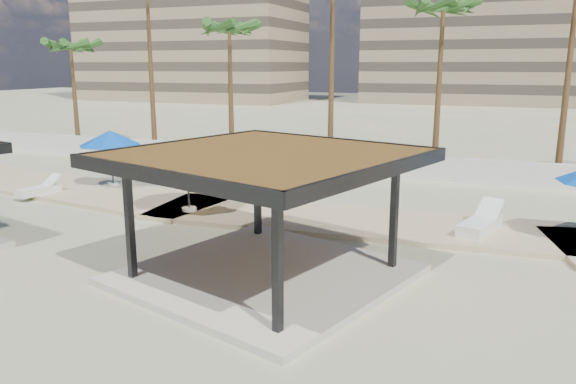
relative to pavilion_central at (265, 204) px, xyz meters
name	(u,v)px	position (x,y,z in m)	size (l,w,h in m)	color
ground	(218,286)	(-0.92, -1.00, -2.06)	(200.00, 200.00, 0.00)	#C4B682
promenade	(366,218)	(1.08, 6.66, -2.00)	(44.45, 7.97, 0.24)	#C6B284
boundary_wall	(369,164)	(-0.92, 15.00, -1.46)	(56.00, 0.30, 1.20)	silver
building_west	(190,2)	(-42.92, 67.00, 13.20)	(34.00, 16.00, 32.40)	#937F60
building_mid	(504,3)	(3.08, 77.00, 12.20)	(38.00, 16.00, 30.40)	#847259
pavilion_central	(265,204)	(0.00, 0.00, 0.00)	(8.48, 8.48, 3.46)	beige
umbrella_b	(187,148)	(-5.34, 4.80, 0.53)	(4.20, 4.20, 2.81)	beige
umbrella_f	(110,138)	(-11.05, 7.47, 0.30)	(3.70, 3.70, 2.54)	beige
lounger_a	(39,190)	(-12.86, 4.84, -1.70)	(0.94, 2.05, 0.75)	white
lounger_b	(480,224)	(5.10, 6.15, -1.66)	(1.42, 2.55, 0.92)	white
palm_a	(71,50)	(-21.92, 17.30, 4.51)	(3.00, 3.00, 7.64)	brown
palm_c	(229,33)	(-9.92, 17.10, 5.33)	(3.00, 3.00, 8.51)	brown
palm_e	(443,13)	(2.08, 17.40, 6.07)	(3.00, 3.00, 9.30)	brown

